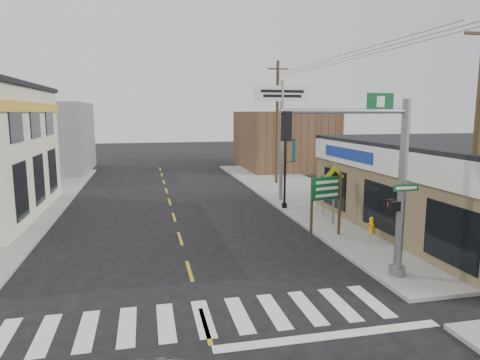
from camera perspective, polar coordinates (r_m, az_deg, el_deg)
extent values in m
plane|color=black|center=(11.88, -4.66, -18.78)|extent=(140.00, 140.00, 0.00)
cube|color=gray|center=(26.20, 11.12, -3.20)|extent=(6.00, 38.00, 0.13)
cube|color=gold|center=(19.28, -7.98, -7.73)|extent=(0.12, 56.00, 0.01)
cube|color=silver|center=(12.23, -4.93, -17.90)|extent=(11.00, 2.20, 0.01)
cube|color=brown|center=(42.66, 5.77, 5.31)|extent=(8.00, 10.00, 5.60)
cube|color=gray|center=(43.56, -25.40, 5.09)|extent=(9.00, 10.00, 6.40)
cylinder|color=gray|center=(14.89, 20.77, -1.20)|extent=(0.27, 0.27, 5.83)
cylinder|color=gray|center=(13.61, 13.73, 8.91)|extent=(4.27, 0.16, 0.16)
cube|color=black|center=(12.89, 5.85, 7.18)|extent=(0.27, 0.21, 0.87)
cube|color=#0B4A22|center=(14.70, 21.25, -0.97)|extent=(0.92, 0.04, 0.21)
cube|color=#0B4A22|center=(14.17, 18.07, 9.90)|extent=(0.92, 0.05, 0.53)
cube|color=black|center=(14.81, 19.95, -3.31)|extent=(0.31, 0.25, 0.31)
cube|color=#4D3C24|center=(18.94, 9.54, -3.25)|extent=(0.10, 0.10, 2.84)
cube|color=#4D3C24|center=(19.47, 13.14, -3.03)|extent=(0.10, 0.10, 2.84)
cube|color=#064F1B|center=(19.00, 11.50, -1.09)|extent=(1.62, 0.05, 1.01)
cylinder|color=#DFA50B|center=(20.17, 17.16, -6.01)|extent=(0.22, 0.22, 0.63)
sphere|color=#DFA50B|center=(20.08, 17.20, -5.05)|extent=(0.25, 0.25, 0.25)
cylinder|color=gray|center=(21.38, 12.32, -2.21)|extent=(0.06, 0.06, 2.63)
cube|color=#C4CC14|center=(21.18, 12.44, 0.42)|extent=(1.12, 0.03, 1.12)
cylinder|color=black|center=(24.25, 6.02, 1.76)|extent=(0.13, 0.13, 4.72)
sphere|color=silver|center=(24.07, 6.12, 7.45)|extent=(0.25, 0.25, 0.25)
cube|color=#0F464D|center=(24.32, 7.17, 3.91)|extent=(0.02, 0.50, 1.27)
cylinder|color=gray|center=(26.34, 5.55, 5.16)|extent=(0.21, 0.21, 7.30)
cube|color=silver|center=(26.31, 5.65, 11.41)|extent=(3.43, 0.18, 0.91)
cylinder|color=black|center=(19.84, 24.56, -3.01)|extent=(0.19, 0.19, 3.10)
ellipsoid|color=#163519|center=(19.78, 22.77, -5.96)|extent=(1.42, 1.42, 1.06)
ellipsoid|color=#163210|center=(20.13, 21.32, -5.84)|extent=(1.22, 1.22, 0.91)
cylinder|color=#493A24|center=(15.50, 28.89, 3.27)|extent=(0.22, 0.22, 8.30)
cylinder|color=#45311F|center=(32.81, 4.98, 7.58)|extent=(0.24, 0.24, 9.19)
cube|color=#45311F|center=(32.96, 5.08, 14.55)|extent=(1.60, 0.10, 0.10)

